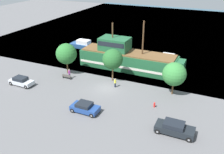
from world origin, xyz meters
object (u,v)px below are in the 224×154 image
at_px(pirate_ship, 127,58).
at_px(pedestrian_walking_far, 115,83).
at_px(parked_car_curb_mid, 175,128).
at_px(bench_promenade_east, 67,77).
at_px(parked_car_curb_front, 21,81).
at_px(parked_car_curb_rear, 85,107).
at_px(pedestrian_walking_near, 69,74).
at_px(moored_boat_outer, 169,59).
at_px(fire_hydrant, 154,105).
at_px(moored_boat_dockside, 85,45).

relative_size(pirate_ship, pedestrian_walking_far, 12.92).
xyz_separation_m(parked_car_curb_mid, bench_promenade_east, (-20.34, 7.57, -0.33)).
xyz_separation_m(parked_car_curb_front, parked_car_curb_rear, (13.72, -2.68, -0.03)).
bearing_deg(pedestrian_walking_near, moored_boat_outer, 46.83).
bearing_deg(fire_hydrant, pedestrian_walking_near, 169.19).
height_order(parked_car_curb_rear, fire_hydrant, parked_car_curb_rear).
xyz_separation_m(parked_car_curb_front, pedestrian_walking_far, (14.51, 5.76, 0.05)).
bearing_deg(parked_car_curb_rear, parked_car_curb_mid, 1.29).
bearing_deg(pedestrian_walking_far, parked_car_curb_mid, -35.81).
bearing_deg(bench_promenade_east, pedestrian_walking_near, 40.83).
bearing_deg(fire_hydrant, parked_car_curb_front, -173.77).
distance_m(bench_promenade_east, pedestrian_walking_far, 9.04).
bearing_deg(pedestrian_walking_far, bench_promenade_east, -176.20).
xyz_separation_m(pedestrian_walking_near, pedestrian_walking_far, (8.64, 0.27, -0.12)).
xyz_separation_m(moored_boat_outer, bench_promenade_east, (-14.59, -15.47, -0.18)).
relative_size(parked_car_curb_front, fire_hydrant, 5.39).
xyz_separation_m(fire_hydrant, pedestrian_walking_far, (-7.54, 3.36, 0.35)).
bearing_deg(pirate_ship, parked_car_curb_rear, -88.49).
height_order(pirate_ship, parked_car_curb_mid, pirate_ship).
xyz_separation_m(parked_car_curb_front, pedestrian_walking_near, (5.87, 5.50, 0.17)).
bearing_deg(moored_boat_dockside, pedestrian_walking_near, -69.31).
relative_size(parked_car_curb_mid, fire_hydrant, 6.01).
xyz_separation_m(moored_boat_dockside, bench_promenade_east, (5.63, -16.24, -0.27)).
distance_m(parked_car_curb_front, parked_car_curb_mid, 25.94).
relative_size(parked_car_curb_rear, fire_hydrant, 5.07).
xyz_separation_m(parked_car_curb_rear, fire_hydrant, (8.32, 5.09, -0.27)).
relative_size(moored_boat_outer, pedestrian_walking_far, 3.90).
bearing_deg(parked_car_curb_front, fire_hydrant, 6.23).
bearing_deg(moored_boat_outer, pedestrian_walking_near, -133.17).
height_order(moored_boat_dockside, bench_promenade_east, moored_boat_dockside).
bearing_deg(moored_boat_outer, parked_car_curb_mid, -75.98).
distance_m(parked_car_curb_mid, pedestrian_walking_far, 13.96).
distance_m(moored_boat_outer, fire_hydrant, 18.34).
relative_size(moored_boat_dockside, parked_car_curb_rear, 1.95).
bearing_deg(moored_boat_dockside, moored_boat_outer, -2.19).
height_order(moored_boat_outer, pedestrian_walking_near, pedestrian_walking_near).
bearing_deg(parked_car_curb_rear, bench_promenade_east, 136.39).
height_order(pirate_ship, bench_promenade_east, pirate_ship).
bearing_deg(parked_car_curb_rear, pedestrian_walking_far, 84.69).
distance_m(moored_boat_dockside, pedestrian_walking_far, 21.43).
distance_m(parked_car_curb_front, bench_promenade_east, 7.54).
bearing_deg(moored_boat_outer, pirate_ship, -135.43).
bearing_deg(parked_car_curb_mid, pedestrian_walking_near, 158.40).
bearing_deg(pedestrian_walking_near, parked_car_curb_front, -136.89).
bearing_deg(parked_car_curb_mid, pedestrian_walking_far, 144.19).
distance_m(moored_boat_dockside, pedestrian_walking_near, 17.01).
bearing_deg(parked_car_curb_rear, fire_hydrant, 31.43).
distance_m(parked_car_curb_rear, pedestrian_walking_far, 8.48).
distance_m(pirate_ship, pedestrian_walking_far, 8.39).
height_order(moored_boat_outer, parked_car_curb_rear, moored_boat_outer).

